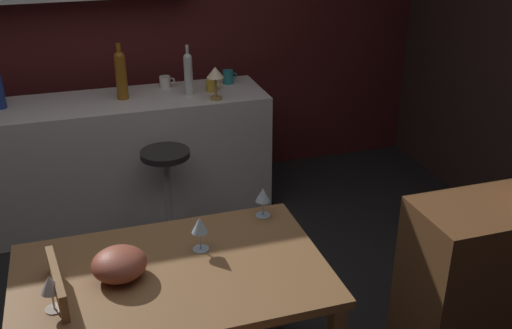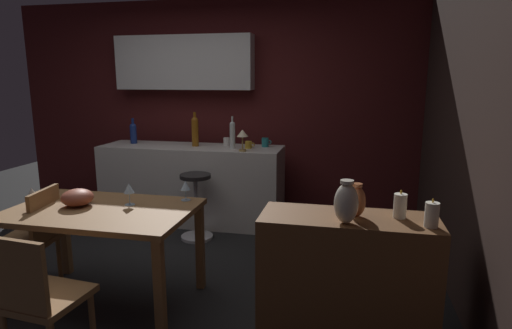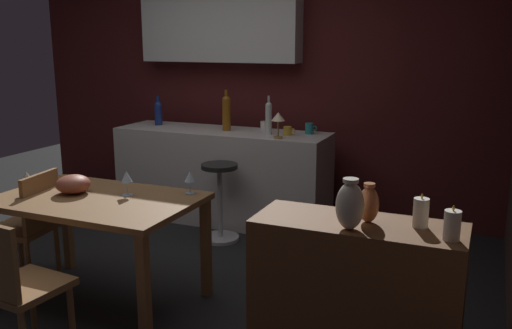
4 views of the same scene
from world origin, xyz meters
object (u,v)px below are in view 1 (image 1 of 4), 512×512
(wine_bottle_green, at_px, (71,315))
(cup_red, at_px, (23,211))
(chair_by_doorway, at_px, (495,291))
(pineapple_centerpiece, at_px, (408,252))
(wine_bottle_olive, at_px, (79,230))
(counter_lamp, at_px, (27,265))
(dining_table, at_px, (383,285))
(fruit_bowl, at_px, (377,239))
(wine_glass_left, at_px, (398,265))
(cup_cream, at_px, (44,207))
(vase_ceramic_blue, at_px, (227,170))
(wine_glass_right, at_px, (457,273))
(chair_near_window, at_px, (457,369))
(cup_mustard, at_px, (77,229))
(wine_bottle_ruby, at_px, (47,223))
(pillar_candle_tall, at_px, (260,180))
(vase_copper, at_px, (275,175))
(bar_stool, at_px, (159,320))
(sideboard_cabinet, at_px, (247,228))

(wine_bottle_green, xyz_separation_m, cup_red, (1.70, 0.35, -0.11))
(chair_by_doorway, height_order, pineapple_centerpiece, pineapple_centerpiece)
(wine_bottle_olive, bearing_deg, counter_lamp, 164.46)
(dining_table, bearing_deg, fruit_bowl, -20.73)
(chair_by_doorway, xyz_separation_m, pineapple_centerpiece, (-0.19, 0.72, 0.37))
(wine_glass_left, relative_size, cup_cream, 1.35)
(counter_lamp, bearing_deg, vase_ceramic_blue, -25.57)
(vase_ceramic_blue, bearing_deg, dining_table, -169.50)
(vase_ceramic_blue, bearing_deg, chair_by_doorway, -148.62)
(wine_glass_right, bearing_deg, chair_near_window, 159.03)
(cup_mustard, bearing_deg, wine_bottle_green, -177.90)
(wine_bottle_ruby, bearing_deg, pineapple_centerpiece, -100.68)
(chair_near_window, bearing_deg, pillar_candle_tall, 6.16)
(wine_glass_left, height_order, vase_copper, vase_copper)
(dining_table, xyz_separation_m, pillar_candle_tall, (1.67, 0.19, 0.24))
(bar_stool, relative_size, wine_bottle_green, 2.07)
(dining_table, xyz_separation_m, vase_ceramic_blue, (2.01, 0.37, 0.27))
(bar_stool, relative_size, pineapple_centerpiece, 2.77)
(chair_by_doorway, height_order, vase_copper, vase_copper)
(dining_table, relative_size, cup_red, 8.73)
(cup_mustard, bearing_deg, fruit_bowl, -91.58)
(dining_table, relative_size, wine_bottle_green, 3.49)
(wine_bottle_olive, relative_size, vase_ceramic_blue, 1.72)
(pineapple_centerpiece, bearing_deg, wine_glass_left, 140.39)
(wine_bottle_olive, distance_m, vase_ceramic_blue, 2.30)
(pillar_candle_tall, bearing_deg, vase_ceramic_blue, 28.42)
(vase_ceramic_blue, bearing_deg, cup_cream, 130.01)
(wine_glass_right, distance_m, cup_cream, 2.24)
(dining_table, bearing_deg, wine_bottle_olive, 90.75)
(bar_stool, relative_size, wine_glass_left, 3.79)
(cup_red, xyz_separation_m, cup_cream, (0.09, -0.10, -0.00))
(pineapple_centerpiece, relative_size, cup_red, 1.87)
(wine_glass_right, bearing_deg, cup_red, 56.96)
(chair_by_doorway, height_order, bar_stool, chair_by_doorway)
(chair_by_doorway, bearing_deg, sideboard_cabinet, 28.35)
(chair_near_window, xyz_separation_m, pillar_candle_tall, (2.25, 0.24, 0.40))
(sideboard_cabinet, bearing_deg, chair_near_window, -173.89)
(fruit_bowl, bearing_deg, wine_bottle_green, 127.60)
(wine_bottle_green, xyz_separation_m, vase_ceramic_blue, (2.89, -1.06, -0.15))
(bar_stool, xyz_separation_m, wine_glass_left, (-0.79, -1.00, 0.51))
(wine_glass_left, xyz_separation_m, pillar_candle_tall, (1.97, 0.08, 0.01))
(bar_stool, distance_m, wine_bottle_green, 1.57)
(fruit_bowl, relative_size, cup_red, 1.45)
(dining_table, height_order, vase_copper, vase_copper)
(chair_by_doorway, distance_m, pineapple_centerpiece, 0.83)
(bar_stool, xyz_separation_m, wine_glass_right, (-0.91, -1.23, 0.50))
(wine_bottle_green, bearing_deg, fruit_bowl, -52.40)
(dining_table, distance_m, cup_mustard, 1.56)
(chair_near_window, height_order, wine_bottle_olive, wine_bottle_olive)
(bar_stool, bearing_deg, chair_near_window, -132.58)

